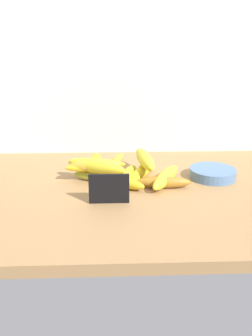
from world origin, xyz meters
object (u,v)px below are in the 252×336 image
banana_2 (166,177)px  banana_10 (96,165)px  fruit_bowl (213,173)px  banana_9 (145,159)px  banana_6 (117,181)px  banana_8 (96,166)px  banana_1 (127,176)px  banana_4 (142,171)px  banana_7 (98,177)px  banana_11 (96,166)px  banana_3 (115,163)px  banana_5 (96,163)px  banana_0 (164,182)px  chalkboard_sign (109,190)px

banana_2 → banana_10: 22.05cm
fruit_bowl → banana_9: banana_9 is taller
banana_6 → banana_8: (-6.70, 5.37, 2.97)cm
banana_1 → banana_2: (12.00, -1.73, 0.09)cm
banana_4 → banana_8: (-14.88, -2.70, 2.89)cm
banana_4 → banana_7: (-14.30, -3.53, -0.33)cm
banana_11 → banana_2: bearing=-4.9°
banana_2 → banana_8: 22.20cm
banana_3 → banana_6: 18.05cm
banana_6 → banana_4: bearing=44.6°
banana_8 → banana_10: 0.51cm
banana_3 → banana_8: size_ratio=1.05×
banana_5 → banana_6: bearing=-65.6°
banana_0 → banana_6: bearing=174.3°
banana_0 → banana_2: (1.16, 3.40, 0.32)cm
fruit_bowl → banana_11: 37.91cm
banana_11 → banana_10: bearing=85.0°
chalkboard_sign → banana_10: bearing=104.0°
banana_1 → banana_4: 6.70cm
banana_1 → banana_6: bearing=-129.5°
chalkboard_sign → banana_9: chalkboard_sign is taller
chalkboard_sign → banana_11: size_ratio=0.55×
banana_5 → chalkboard_sign: bearing=-79.9°
banana_3 → banana_4: size_ratio=1.01×
banana_3 → banana_4: bearing=-48.8°
banana_7 → banana_8: 3.38cm
banana_3 → banana_7: size_ratio=1.20×
banana_0 → banana_5: bearing=140.4°
banana_4 → banana_5: size_ratio=1.06×
banana_2 → banana_4: (-6.90, 6.08, -0.19)cm
banana_4 → banana_11: bearing=-164.1°
banana_6 → banana_8: banana_8 is taller
banana_0 → banana_10: (-20.45, 6.49, 3.41)cm
chalkboard_sign → banana_6: (2.43, 11.41, -2.00)cm
chalkboard_sign → banana_7: bearing=103.0°
banana_1 → banana_2: 12.12cm
banana_4 → banana_7: size_ratio=1.18×
banana_8 → banana_11: 1.62cm
banana_6 → banana_5: bearing=114.4°
banana_5 → banana_10: 11.52cm
banana_0 → banana_3: (-14.45, 19.44, -0.19)cm
fruit_bowl → banana_2: banana_2 is taller
banana_7 → banana_2: bearing=-6.8°
chalkboard_sign → fruit_bowl: size_ratio=0.74×
banana_4 → banana_11: banana_11 is taller
fruit_bowl → banana_6: bearing=-168.5°
banana_0 → banana_6: 13.99cm
banana_7 → banana_10: banana_10 is taller
banana_1 → banana_9: (5.94, 4.90, 3.91)cm
chalkboard_sign → banana_3: chalkboard_sign is taller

